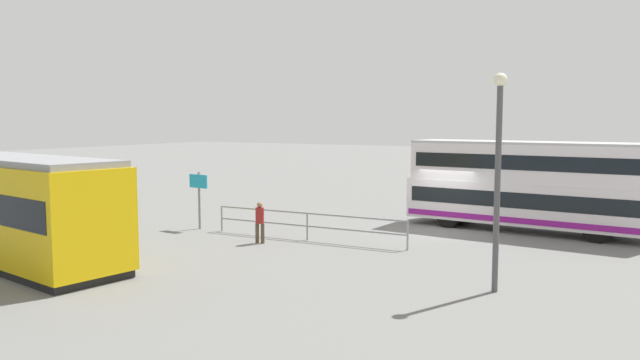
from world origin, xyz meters
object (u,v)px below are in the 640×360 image
double_decker_bus (530,186)px  street_lamp (498,163)px  info_sign (199,190)px  pedestrian_near_railing (260,220)px

double_decker_bus → street_lamp: bearing=95.0°
double_decker_bus → info_sign: 13.96m
double_decker_bus → street_lamp: size_ratio=1.76×
info_sign → street_lamp: (-13.33, 3.62, 1.82)m
double_decker_bus → pedestrian_near_railing: size_ratio=6.57×
info_sign → pedestrian_near_railing: bearing=162.4°
pedestrian_near_railing → info_sign: bearing=-17.6°
double_decker_bus → pedestrian_near_railing: bearing=41.9°
pedestrian_near_railing → street_lamp: size_ratio=0.27×
pedestrian_near_railing → street_lamp: bearing=165.9°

